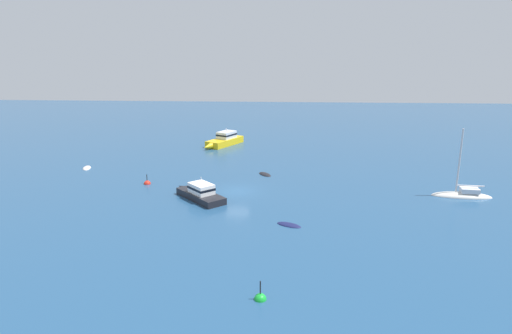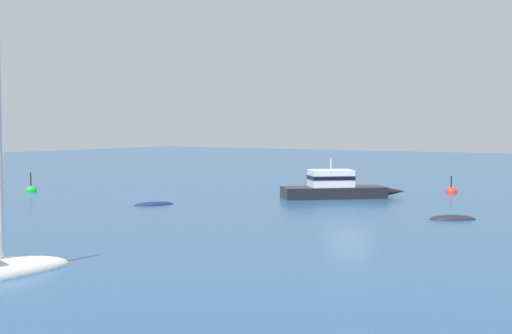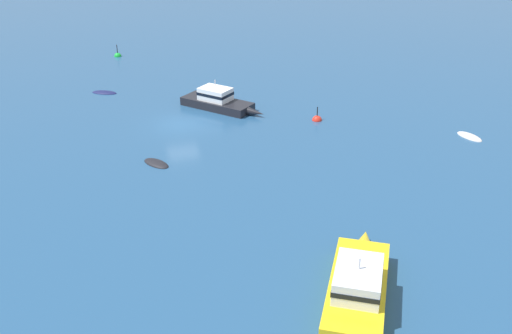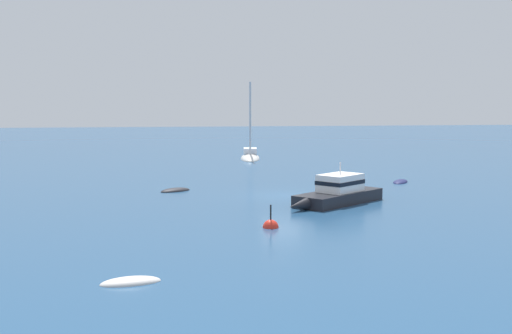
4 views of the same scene
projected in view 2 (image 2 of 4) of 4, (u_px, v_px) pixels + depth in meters
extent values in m
plane|color=navy|center=(351.00, 206.00, 42.72)|extent=(160.00, 160.00, 0.00)
cube|color=black|center=(333.00, 192.00, 47.22)|extent=(5.84, 6.08, 0.70)
cone|color=black|center=(393.00, 191.00, 47.85)|extent=(1.56, 1.62, 0.70)
cube|color=white|center=(331.00, 178.00, 47.14)|extent=(3.04, 3.09, 1.03)
cube|color=black|center=(331.00, 177.00, 47.14)|extent=(3.10, 3.14, 0.24)
cylinder|color=silver|center=(331.00, 164.00, 47.09)|extent=(0.08, 0.08, 0.71)
ellipsoid|color=black|center=(452.00, 219.00, 36.74)|extent=(2.08, 2.40, 0.43)
ellipsoid|color=#191E4C|center=(154.00, 205.00, 43.22)|extent=(2.52, 1.93, 0.37)
sphere|color=green|center=(31.00, 192.00, 51.58)|extent=(0.79, 0.79, 0.79)
cylinder|color=black|center=(31.00, 179.00, 51.53)|extent=(0.08, 0.08, 0.88)
sphere|color=red|center=(451.00, 193.00, 50.49)|extent=(0.79, 0.79, 0.79)
cylinder|color=black|center=(451.00, 181.00, 50.45)|extent=(0.08, 0.08, 0.74)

